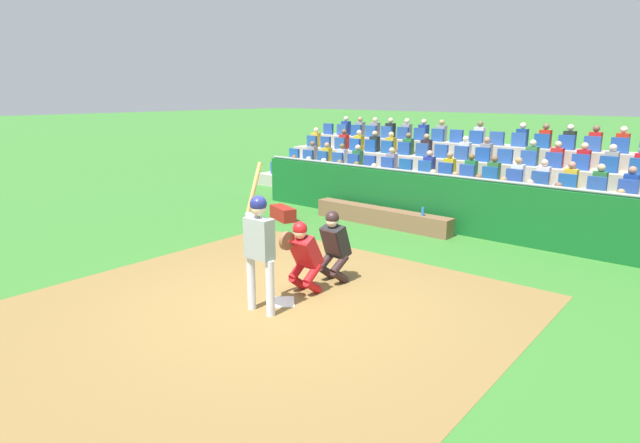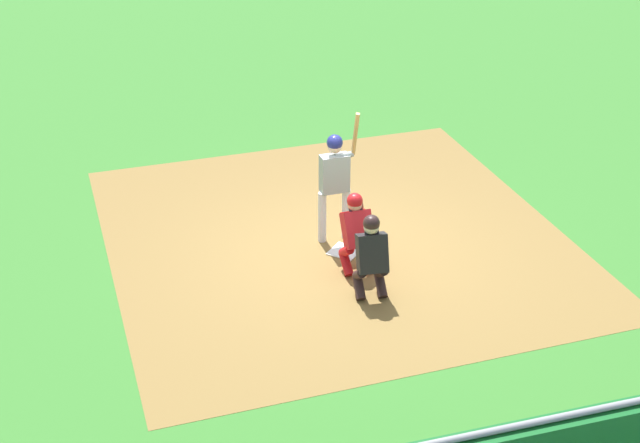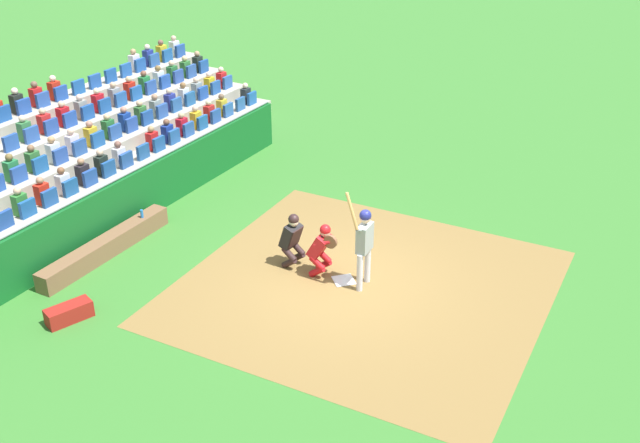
{
  "view_description": "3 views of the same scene",
  "coord_description": "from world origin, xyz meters",
  "px_view_note": "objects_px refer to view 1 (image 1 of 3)",
  "views": [
    {
      "loc": [
        -5.58,
        5.51,
        3.25
      ],
      "look_at": [
        0.03,
        -1.0,
        1.14
      ],
      "focal_mm": 29.57,
      "sensor_mm": 36.0,
      "label": 1
    },
    {
      "loc": [
        -3.79,
        -11.62,
        7.1
      ],
      "look_at": [
        -0.6,
        -0.67,
        0.98
      ],
      "focal_mm": 50.63,
      "sensor_mm": 36.0,
      "label": 2
    },
    {
      "loc": [
        12.21,
        6.27,
        8.59
      ],
      "look_at": [
        -0.45,
        -0.84,
        1.03
      ],
      "focal_mm": 41.99,
      "sensor_mm": 36.0,
      "label": 3
    }
  ],
  "objects_px": {
    "catcher_crouching": "(303,253)",
    "home_plate_umpire": "(334,243)",
    "home_plate_marker": "(280,302)",
    "equipment_duffel_bag": "(283,213)",
    "batter_at_plate": "(259,241)",
    "water_bottle_on_bench": "(423,211)",
    "dugout_bench": "(381,217)"
  },
  "relations": [
    {
      "from": "catcher_crouching",
      "to": "home_plate_umpire",
      "type": "xyz_separation_m",
      "value": [
        -0.03,
        -0.76,
        0.0
      ]
    },
    {
      "from": "batter_at_plate",
      "to": "home_plate_umpire",
      "type": "bearing_deg",
      "value": -90.06
    },
    {
      "from": "home_plate_umpire",
      "to": "equipment_duffel_bag",
      "type": "distance_m",
      "value": 4.88
    },
    {
      "from": "home_plate_umpire",
      "to": "equipment_duffel_bag",
      "type": "xyz_separation_m",
      "value": [
        3.99,
        -2.76,
        -0.54
      ]
    },
    {
      "from": "home_plate_umpire",
      "to": "water_bottle_on_bench",
      "type": "height_order",
      "value": "home_plate_umpire"
    },
    {
      "from": "water_bottle_on_bench",
      "to": "dugout_bench",
      "type": "bearing_deg",
      "value": -2.17
    },
    {
      "from": "home_plate_marker",
      "to": "home_plate_umpire",
      "type": "xyz_separation_m",
      "value": [
        -0.03,
        -1.3,
        0.69
      ]
    },
    {
      "from": "batter_at_plate",
      "to": "equipment_duffel_bag",
      "type": "relative_size",
      "value": 2.5
    },
    {
      "from": "catcher_crouching",
      "to": "dugout_bench",
      "type": "bearing_deg",
      "value": -70.56
    },
    {
      "from": "home_plate_marker",
      "to": "equipment_duffel_bag",
      "type": "xyz_separation_m",
      "value": [
        3.96,
        -4.06,
        0.16
      ]
    },
    {
      "from": "water_bottle_on_bench",
      "to": "catcher_crouching",
      "type": "bearing_deg",
      "value": 95.6
    },
    {
      "from": "equipment_duffel_bag",
      "to": "home_plate_umpire",
      "type": "bearing_deg",
      "value": 165.72
    },
    {
      "from": "batter_at_plate",
      "to": "water_bottle_on_bench",
      "type": "xyz_separation_m",
      "value": [
        0.49,
        -5.64,
        -0.59
      ]
    },
    {
      "from": "home_plate_umpire",
      "to": "equipment_duffel_bag",
      "type": "bearing_deg",
      "value": -34.68
    },
    {
      "from": "equipment_duffel_bag",
      "to": "dugout_bench",
      "type": "bearing_deg",
      "value": -132.22
    },
    {
      "from": "equipment_duffel_bag",
      "to": "batter_at_plate",
      "type": "bearing_deg",
      "value": 151.91
    },
    {
      "from": "home_plate_umpire",
      "to": "home_plate_marker",
      "type": "bearing_deg",
      "value": 88.73
    },
    {
      "from": "catcher_crouching",
      "to": "dugout_bench",
      "type": "height_order",
      "value": "catcher_crouching"
    },
    {
      "from": "home_plate_umpire",
      "to": "batter_at_plate",
      "type": "bearing_deg",
      "value": 89.94
    },
    {
      "from": "home_plate_marker",
      "to": "water_bottle_on_bench",
      "type": "relative_size",
      "value": 2.17
    },
    {
      "from": "batter_at_plate",
      "to": "home_plate_marker",
      "type": "bearing_deg",
      "value": -86.52
    },
    {
      "from": "catcher_crouching",
      "to": "home_plate_umpire",
      "type": "relative_size",
      "value": 0.97
    },
    {
      "from": "home_plate_marker",
      "to": "water_bottle_on_bench",
      "type": "distance_m",
      "value": 5.25
    },
    {
      "from": "home_plate_umpire",
      "to": "dugout_bench",
      "type": "height_order",
      "value": "home_plate_umpire"
    },
    {
      "from": "batter_at_plate",
      "to": "catcher_crouching",
      "type": "xyz_separation_m",
      "value": [
        0.03,
        -0.98,
        -0.42
      ]
    },
    {
      "from": "home_plate_marker",
      "to": "catcher_crouching",
      "type": "bearing_deg",
      "value": -89.44
    },
    {
      "from": "home_plate_umpire",
      "to": "water_bottle_on_bench",
      "type": "relative_size",
      "value": 6.44
    },
    {
      "from": "dugout_bench",
      "to": "catcher_crouching",
      "type": "bearing_deg",
      "value": 109.44
    },
    {
      "from": "water_bottle_on_bench",
      "to": "home_plate_umpire",
      "type": "bearing_deg",
      "value": 97.17
    },
    {
      "from": "home_plate_marker",
      "to": "batter_at_plate",
      "type": "relative_size",
      "value": 0.2
    },
    {
      "from": "catcher_crouching",
      "to": "water_bottle_on_bench",
      "type": "bearing_deg",
      "value": -84.4
    },
    {
      "from": "dugout_bench",
      "to": "water_bottle_on_bench",
      "type": "distance_m",
      "value": 1.25
    }
  ]
}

